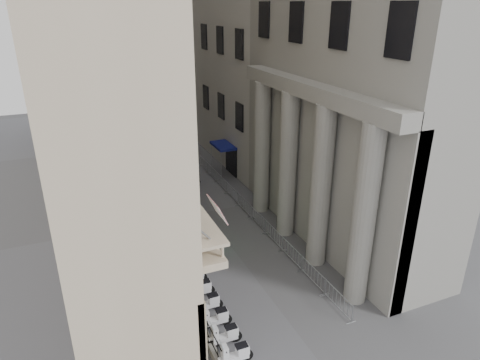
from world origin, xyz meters
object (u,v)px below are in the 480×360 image
object	(u,v)px
pedestrian_a	(182,195)
street_lamp	(149,122)
security_tent	(153,174)
info_kiosk	(194,240)
pedestrian_b	(197,175)

from	to	relation	value
pedestrian_a	street_lamp	bearing A→B (deg)	-94.97
security_tent	info_kiosk	world-z (taller)	security_tent
security_tent	pedestrian_b	distance (m)	5.28
info_kiosk	pedestrian_a	world-z (taller)	info_kiosk
info_kiosk	pedestrian_a	xyz separation A→B (m)	(1.19, 7.26, -0.11)
street_lamp	pedestrian_b	size ratio (longest dim) A/B	5.70
street_lamp	pedestrian_b	xyz separation A→B (m)	(3.37, -2.85, -4.53)
security_tent	info_kiosk	size ratio (longest dim) A/B	1.76
pedestrian_b	info_kiosk	bearing A→B (deg)	67.51
street_lamp	security_tent	bearing A→B (deg)	-102.33
security_tent	street_lamp	xyz separation A→B (m)	(0.99, 5.33, 2.88)
street_lamp	pedestrian_a	distance (m)	8.26
street_lamp	pedestrian_a	xyz separation A→B (m)	(0.83, -6.95, -4.39)
street_lamp	pedestrian_a	bearing A→B (deg)	-85.00
security_tent	info_kiosk	distance (m)	9.01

